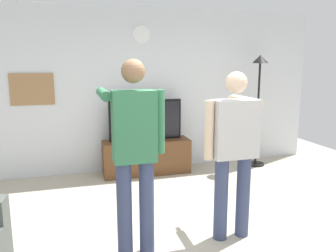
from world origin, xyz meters
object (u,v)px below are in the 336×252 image
(person_standing_nearer_lamp, at_px, (134,148))
(wall_clock, at_px, (141,34))
(tv_stand, at_px, (147,157))
(floor_lamp, at_px, (259,87))
(person_standing_nearer_couch, at_px, (233,145))
(television, at_px, (146,120))
(framed_picture, at_px, (32,89))

(person_standing_nearer_lamp, bearing_deg, wall_clock, 76.71)
(tv_stand, relative_size, floor_lamp, 0.73)
(floor_lamp, xyz_separation_m, person_standing_nearer_lamp, (-2.59, -2.20, -0.35))
(wall_clock, height_order, person_standing_nearer_lamp, wall_clock)
(tv_stand, height_order, person_standing_nearer_couch, person_standing_nearer_couch)
(television, height_order, person_standing_nearer_lamp, person_standing_nearer_lamp)
(person_standing_nearer_couch, bearing_deg, television, 99.98)
(television, height_order, framed_picture, framed_picture)
(tv_stand, distance_m, person_standing_nearer_couch, 2.39)
(tv_stand, height_order, person_standing_nearer_lamp, person_standing_nearer_lamp)
(wall_clock, distance_m, person_standing_nearer_lamp, 2.92)
(wall_clock, relative_size, framed_picture, 0.44)
(framed_picture, relative_size, person_standing_nearer_lamp, 0.35)
(tv_stand, bearing_deg, person_standing_nearer_couch, -79.82)
(wall_clock, relative_size, floor_lamp, 0.15)
(floor_lamp, distance_m, person_standing_nearer_couch, 2.71)
(tv_stand, xyz_separation_m, person_standing_nearer_couch, (0.40, -2.25, 0.70))
(framed_picture, xyz_separation_m, floor_lamp, (3.70, -0.38, -0.02))
(floor_lamp, bearing_deg, tv_stand, 177.56)
(framed_picture, xyz_separation_m, person_standing_nearer_couch, (2.12, -2.54, -0.43))
(television, bearing_deg, tv_stand, -90.00)
(television, height_order, person_standing_nearer_couch, person_standing_nearer_couch)
(tv_stand, bearing_deg, floor_lamp, -2.44)
(floor_lamp, relative_size, person_standing_nearer_lamp, 1.06)
(tv_stand, xyz_separation_m, television, (-0.00, 0.05, 0.61))
(tv_stand, bearing_deg, television, 90.00)
(person_standing_nearer_lamp, xyz_separation_m, person_standing_nearer_couch, (1.01, 0.04, -0.05))
(wall_clock, xyz_separation_m, person_standing_nearer_lamp, (-0.61, -2.58, -1.23))
(television, relative_size, framed_picture, 1.86)
(wall_clock, height_order, person_standing_nearer_couch, wall_clock)
(framed_picture, relative_size, floor_lamp, 0.33)
(tv_stand, xyz_separation_m, floor_lamp, (1.98, -0.08, 1.11))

